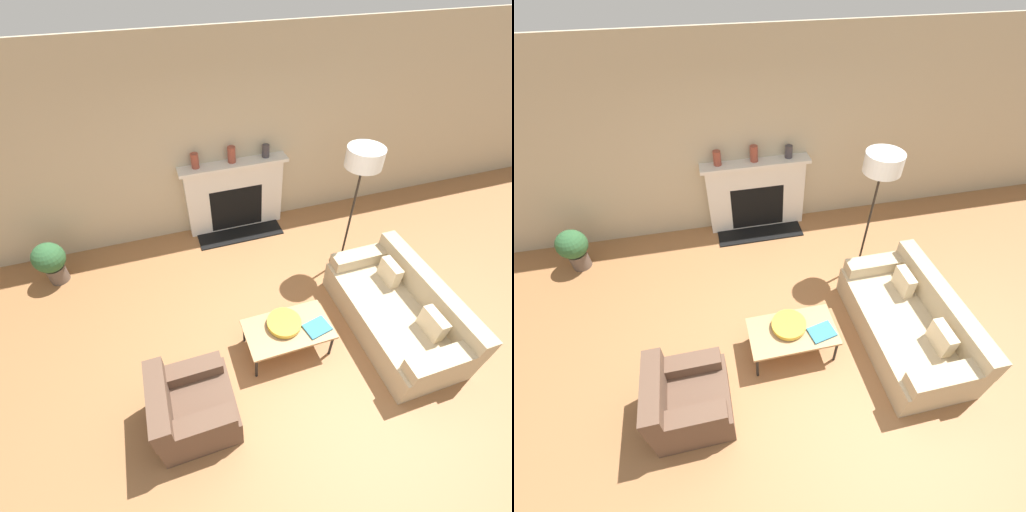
{
  "view_description": "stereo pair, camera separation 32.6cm",
  "coord_description": "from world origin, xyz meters",
  "views": [
    {
      "loc": [
        -0.91,
        -1.65,
        3.71
      ],
      "look_at": [
        0.13,
        1.57,
        0.45
      ],
      "focal_mm": 24.0,
      "sensor_mm": 36.0,
      "label": 1
    },
    {
      "loc": [
        -0.6,
        -1.74,
        3.71
      ],
      "look_at": [
        0.13,
        1.57,
        0.45
      ],
      "focal_mm": 24.0,
      "sensor_mm": 36.0,
      "label": 2
    }
  ],
  "objects": [
    {
      "name": "mantel_vase_left",
      "position": [
        -0.37,
        2.86,
        1.3
      ],
      "size": [
        0.11,
        0.11,
        0.22
      ],
      "color": "brown",
      "rests_on": "fireplace"
    },
    {
      "name": "mantel_vase_center_left",
      "position": [
        0.17,
        2.86,
        1.31
      ],
      "size": [
        0.12,
        0.12,
        0.24
      ],
      "color": "brown",
      "rests_on": "fireplace"
    },
    {
      "name": "potted_plant",
      "position": [
        -2.59,
        2.42,
        0.38
      ],
      "size": [
        0.43,
        0.43,
        0.65
      ],
      "color": "brown",
      "rests_on": "ground_plane"
    },
    {
      "name": "book",
      "position": [
        0.44,
        0.27,
        0.41
      ],
      "size": [
        0.32,
        0.27,
        0.02
      ],
      "rotation": [
        0.0,
        0.0,
        0.21
      ],
      "color": "teal",
      "rests_on": "coffee_table"
    },
    {
      "name": "bowl",
      "position": [
        0.1,
        0.42,
        0.44
      ],
      "size": [
        0.39,
        0.39,
        0.07
      ],
      "color": "gold",
      "rests_on": "coffee_table"
    },
    {
      "name": "armchair_near",
      "position": [
        -1.09,
        -0.15,
        0.31
      ],
      "size": [
        0.77,
        0.72,
        0.78
      ],
      "rotation": [
        0.0,
        0.0,
        1.57
      ],
      "color": "brown",
      "rests_on": "ground_plane"
    },
    {
      "name": "fireplace",
      "position": [
        0.19,
        2.85,
        0.58
      ],
      "size": [
        1.67,
        0.59,
        1.19
      ],
      "color": "silver",
      "rests_on": "ground_plane"
    },
    {
      "name": "ground_plane",
      "position": [
        0.0,
        0.0,
        0.0
      ],
      "size": [
        18.0,
        18.0,
        0.0
      ],
      "primitive_type": "plane",
      "color": "#99663D"
    },
    {
      "name": "coffee_table",
      "position": [
        0.13,
        0.37,
        0.37
      ],
      "size": [
        1.0,
        0.56,
        0.4
      ],
      "color": "tan",
      "rests_on": "ground_plane"
    },
    {
      "name": "wall_back",
      "position": [
        0.0,
        2.99,
        1.45
      ],
      "size": [
        18.0,
        0.06,
        2.9
      ],
      "color": "#BCAD8E",
      "rests_on": "ground_plane"
    },
    {
      "name": "couch",
      "position": [
        1.55,
        0.26,
        0.28
      ],
      "size": [
        0.97,
        1.84,
        0.74
      ],
      "rotation": [
        0.0,
        0.0,
        -1.57
      ],
      "color": "tan",
      "rests_on": "ground_plane"
    },
    {
      "name": "floor_lamp",
      "position": [
        1.46,
        1.5,
        1.62
      ],
      "size": [
        0.45,
        0.45,
        1.86
      ],
      "color": "black",
      "rests_on": "ground_plane"
    },
    {
      "name": "mantel_vase_center_right",
      "position": [
        0.7,
        2.86,
        1.28
      ],
      "size": [
        0.11,
        0.11,
        0.19
      ],
      "color": "#3D383D",
      "rests_on": "fireplace"
    }
  ]
}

